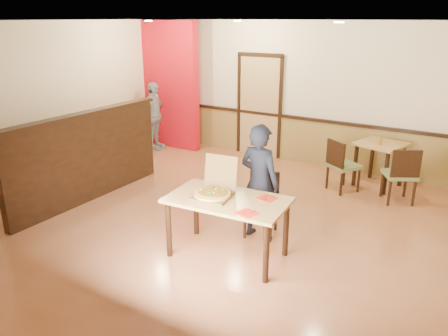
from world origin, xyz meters
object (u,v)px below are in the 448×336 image
object	(u,v)px
main_table	(228,207)
pizza_box	(214,192)
side_chair_left	(341,164)
diner	(259,183)
side_chair_right	(401,173)
diner_chair	(262,201)
condiment	(380,140)
passerby	(154,116)
side_table	(380,153)

from	to	relation	value
main_table	pizza_box	distance (m)	0.25
side_chair_left	main_table	bearing A→B (deg)	112.85
main_table	diner	xyz separation A→B (m)	(0.09, 0.65, 0.12)
main_table	side_chair_right	bearing A→B (deg)	57.60
diner_chair	condiment	bearing A→B (deg)	55.96
side_chair_left	diner	world-z (taller)	diner
side_chair_right	passerby	xyz separation A→B (m)	(-5.33, 0.28, 0.25)
diner	passerby	xyz separation A→B (m)	(-3.95, 2.49, -0.03)
side_chair_right	condiment	xyz separation A→B (m)	(-0.49, 0.51, 0.35)
side_chair_right	side_table	distance (m)	0.79
condiment	pizza_box	bearing A→B (deg)	-109.08
passerby	pizza_box	xyz separation A→B (m)	(3.67, -3.17, 0.08)
side_chair_left	pizza_box	xyz separation A→B (m)	(-0.69, -2.89, 0.34)
main_table	condiment	xyz separation A→B (m)	(0.99, 3.37, 0.19)
main_table	side_chair_left	distance (m)	2.92
main_table	side_table	world-z (taller)	side_table
diner_chair	passerby	xyz separation A→B (m)	(-3.92, 2.35, 0.29)
diner_chair	diner	size ratio (longest dim) A/B	0.55
passerby	condiment	distance (m)	4.85
diner	side_chair_left	bearing A→B (deg)	-94.40
side_table	condiment	world-z (taller)	condiment
diner_chair	pizza_box	world-z (taller)	pizza_box
side_table	condiment	size ratio (longest dim) A/B	6.40
side_chair_left	side_chair_right	xyz separation A→B (m)	(0.97, -0.00, 0.01)
side_chair_right	diner	bearing A→B (deg)	28.06
side_chair_left	side_chair_right	size ratio (longest dim) A/B	0.97
diner	pizza_box	bearing A→B (deg)	73.98
side_table	passerby	distance (m)	4.86
diner_chair	side_chair_right	bearing A→B (deg)	41.40
side_chair_left	pizza_box	distance (m)	2.99
diner_chair	side_chair_left	size ratio (longest dim) A/B	0.95
main_table	pizza_box	size ratio (longest dim) A/B	2.67
diner	passerby	world-z (taller)	diner
diner_chair	diner	world-z (taller)	diner
main_table	side_chair_left	xyz separation A→B (m)	(0.51, 2.87, -0.17)
side_chair_left	passerby	xyz separation A→B (m)	(-4.36, 0.28, 0.26)
diner	condiment	xyz separation A→B (m)	(0.90, 2.72, 0.07)
side_chair_right	diner_chair	bearing A→B (deg)	25.89
side_table	diner	distance (m)	2.97
side_table	pizza_box	bearing A→B (deg)	-108.59
side_chair_left	pizza_box	size ratio (longest dim) A/B	1.60
side_chair_left	side_table	world-z (taller)	side_chair_left
main_table	side_table	distance (m)	3.61
side_chair_left	condiment	size ratio (longest dim) A/B	6.48
passerby	condiment	size ratio (longest dim) A/B	10.79
diner_chair	side_table	distance (m)	2.84
diner_chair	side_chair_left	world-z (taller)	side_chair_left
diner_chair	diner	bearing A→B (deg)	-95.14
main_table	condiment	distance (m)	3.52
main_table	pizza_box	xyz separation A→B (m)	(-0.18, -0.02, 0.17)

